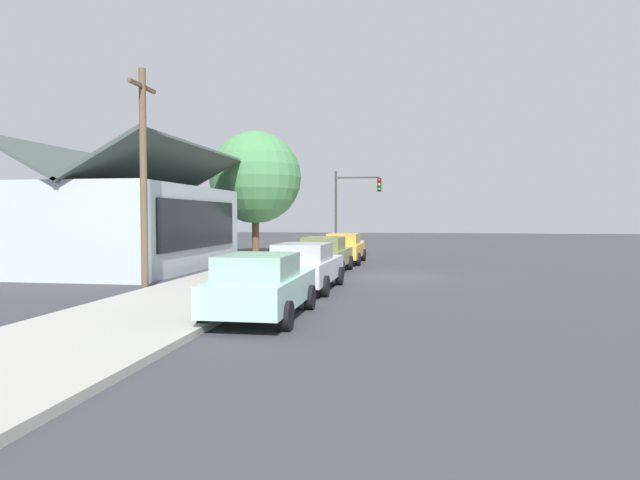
{
  "coord_description": "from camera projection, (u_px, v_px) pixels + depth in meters",
  "views": [
    {
      "loc": [
        -22.75,
        -0.81,
        2.49
      ],
      "look_at": [
        -2.02,
        2.6,
        1.58
      ],
      "focal_mm": 30.81,
      "sensor_mm": 36.0,
      "label": 1
    }
  ],
  "objects": [
    {
      "name": "ground_plane",
      "position": [
        390.0,
        276.0,
        22.67
      ],
      "size": [
        120.0,
        120.0,
        0.0
      ],
      "primitive_type": "plane",
      "color": "#38383D"
    },
    {
      "name": "sidewalk_curb",
      "position": [
        259.0,
        272.0,
        23.57
      ],
      "size": [
        60.0,
        4.2,
        0.16
      ],
      "primitive_type": "cube",
      "color": "#A3A099",
      "rests_on": "ground"
    },
    {
      "name": "car_seafoam",
      "position": [
        261.0,
        285.0,
        13.27
      ],
      "size": [
        4.46,
        2.06,
        1.59
      ],
      "rotation": [
        0.0,
        0.0,
        -0.0
      ],
      "color": "#9ED1BC",
      "rests_on": "ground"
    },
    {
      "name": "car_silver",
      "position": [
        305.0,
        266.0,
        18.41
      ],
      "size": [
        4.87,
        2.15,
        1.59
      ],
      "rotation": [
        0.0,
        0.0,
        -0.03
      ],
      "color": "silver",
      "rests_on": "ground"
    },
    {
      "name": "car_olive",
      "position": [
        325.0,
        254.0,
        24.14
      ],
      "size": [
        4.53,
        2.13,
        1.59
      ],
      "rotation": [
        0.0,
        0.0,
        -0.03
      ],
      "color": "olive",
      "rests_on": "ground"
    },
    {
      "name": "car_mustard",
      "position": [
        345.0,
        248.0,
        29.04
      ],
      "size": [
        4.84,
        1.97,
        1.59
      ],
      "rotation": [
        0.0,
        0.0,
        -0.01
      ],
      "color": "gold",
      "rests_on": "ground"
    },
    {
      "name": "storefront_building",
      "position": [
        134.0,
        225.0,
        25.69
      ],
      "size": [
        11.64,
        6.87,
        5.73
      ],
      "color": "#ADBCC6",
      "rests_on": "ground"
    },
    {
      "name": "shade_tree",
      "position": [
        255.0,
        178.0,
        33.39
      ],
      "size": [
        5.59,
        5.59,
        7.65
      ],
      "color": "brown",
      "rests_on": "ground"
    },
    {
      "name": "traffic_light_main",
      "position": [
        353.0,
        199.0,
        32.78
      ],
      "size": [
        0.37,
        2.79,
        5.2
      ],
      "color": "#383833",
      "rests_on": "ground"
    },
    {
      "name": "utility_pole_wooden",
      "position": [
        143.0,
        174.0,
        18.74
      ],
      "size": [
        1.8,
        0.24,
        7.5
      ],
      "color": "brown",
      "rests_on": "ground"
    },
    {
      "name": "fire_hydrant_red",
      "position": [
        256.0,
        277.0,
        18.07
      ],
      "size": [
        0.22,
        0.22,
        0.71
      ],
      "color": "red",
      "rests_on": "sidewalk_curb"
    }
  ]
}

